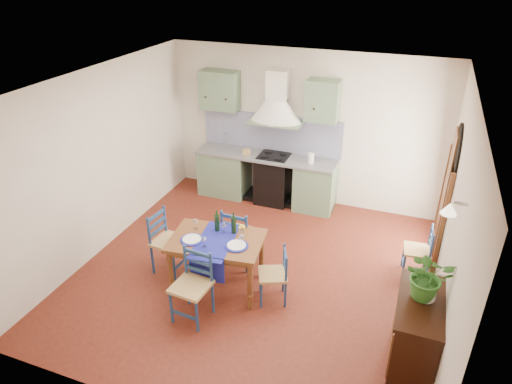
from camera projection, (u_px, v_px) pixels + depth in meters
floor at (255, 272)px, 6.77m from camera, size 5.00×5.00×0.00m
back_wall at (275, 147)px, 8.32m from camera, size 5.00×0.96×2.80m
right_wall at (452, 216)px, 5.60m from camera, size 0.26×5.00×2.80m
left_wall at (100, 162)px, 6.89m from camera, size 0.04×5.00×2.80m
ceiling at (254, 85)px, 5.46m from camera, size 5.00×5.00×0.01m
dining_table at (217, 245)px, 6.16m from camera, size 1.33×1.03×1.11m
chair_near at (192, 286)px, 5.73m from camera, size 0.48×0.48×0.95m
chair_far at (239, 236)px, 6.73m from camera, size 0.47×0.47×0.97m
chair_left at (167, 241)px, 6.61m from camera, size 0.48×0.48×0.95m
chair_right at (275, 275)px, 6.06m from camera, size 0.49×0.49×0.80m
chair_spare at (419, 251)px, 6.54m from camera, size 0.40×0.40×0.80m
sideboard at (415, 331)px, 5.02m from camera, size 0.50×1.05×0.94m
potted_plant at (428, 276)px, 4.76m from camera, size 0.58×0.53×0.55m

